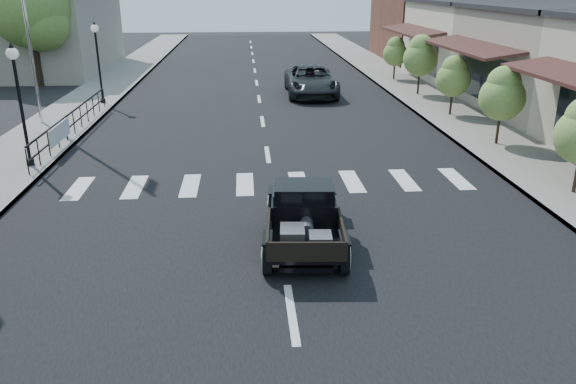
{
  "coord_description": "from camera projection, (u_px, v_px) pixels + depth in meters",
  "views": [
    {
      "loc": [
        -0.74,
        -11.64,
        5.58
      ],
      "look_at": [
        0.22,
        0.62,
        1.0
      ],
      "focal_mm": 35.0,
      "sensor_mm": 36.0,
      "label": 1
    }
  ],
  "objects": [
    {
      "name": "lamp_post_c",
      "position": [
        99.0,
        63.0,
        26.57
      ],
      "size": [
        0.36,
        0.36,
        3.78
      ],
      "primitive_type": null,
      "color": "black",
      "rests_on": "sidewalk_left"
    },
    {
      "name": "low_building_left",
      "position": [
        27.0,
        33.0,
        37.08
      ],
      "size": [
        10.0,
        12.0,
        5.0
      ],
      "primitive_type": "cube",
      "color": "#A89E8D",
      "rests_on": "ground"
    },
    {
      "name": "second_car",
      "position": [
        311.0,
        81.0,
        29.51
      ],
      "size": [
        2.61,
        5.53,
        1.53
      ],
      "primitive_type": "imported",
      "rotation": [
        0.0,
        0.0,
        -0.01
      ],
      "color": "black",
      "rests_on": "ground"
    },
    {
      "name": "small_tree_c",
      "position": [
        453.0,
        86.0,
        24.38
      ],
      "size": [
        1.48,
        1.48,
        2.46
      ],
      "primitive_type": null,
      "color": "olive",
      "rests_on": "sidewalk_right"
    },
    {
      "name": "small_tree_d",
      "position": [
        420.0,
        66.0,
        28.85
      ],
      "size": [
        1.75,
        1.75,
        2.91
      ],
      "primitive_type": null,
      "color": "olive",
      "rests_on": "sidewalk_right"
    },
    {
      "name": "railing",
      "position": [
        74.0,
        121.0,
        21.47
      ],
      "size": [
        0.08,
        10.0,
        1.0
      ],
      "primitive_type": null,
      "color": "black",
      "rests_on": "sidewalk_left"
    },
    {
      "name": "road",
      "position": [
        260.0,
        107.0,
        26.89
      ],
      "size": [
        14.0,
        80.0,
        0.02
      ],
      "primitive_type": "cube",
      "color": "black",
      "rests_on": "ground"
    },
    {
      "name": "banner",
      "position": [
        61.0,
        139.0,
        19.67
      ],
      "size": [
        0.04,
        2.2,
        0.6
      ],
      "primitive_type": null,
      "color": "silver",
      "rests_on": "sidewalk_left"
    },
    {
      "name": "sidewalk_left",
      "position": [
        79.0,
        109.0,
        26.25
      ],
      "size": [
        3.0,
        80.0,
        0.15
      ],
      "primitive_type": "cube",
      "color": "gray",
      "rests_on": "ground"
    },
    {
      "name": "small_tree_e",
      "position": [
        395.0,
        59.0,
        33.55
      ],
      "size": [
        1.44,
        1.44,
        2.4
      ],
      "primitive_type": null,
      "color": "olive",
      "rests_on": "sidewalk_right"
    },
    {
      "name": "storefront_far",
      "position": [
        505.0,
        42.0,
        33.74
      ],
      "size": [
        10.0,
        9.0,
        4.5
      ],
      "primitive_type": "cube",
      "color": "beige",
      "rests_on": "ground"
    },
    {
      "name": "hotrod_pickup",
      "position": [
        304.0,
        215.0,
        12.58
      ],
      "size": [
        2.19,
        4.19,
        1.41
      ],
      "primitive_type": null,
      "rotation": [
        0.0,
        0.0,
        -0.07
      ],
      "color": "black",
      "rests_on": "ground"
    },
    {
      "name": "small_tree_b",
      "position": [
        501.0,
        107.0,
        19.84
      ],
      "size": [
        1.6,
        1.6,
        2.66
      ],
      "primitive_type": null,
      "color": "olive",
      "rests_on": "sidewalk_right"
    },
    {
      "name": "lamp_post_b",
      "position": [
        21.0,
        106.0,
        17.22
      ],
      "size": [
        0.36,
        0.36,
        3.78
      ],
      "primitive_type": null,
      "color": "black",
      "rests_on": "sidewalk_left"
    },
    {
      "name": "ground",
      "position": [
        281.0,
        242.0,
        12.88
      ],
      "size": [
        120.0,
        120.0,
        0.0
      ],
      "primitive_type": "plane",
      "color": "black",
      "rests_on": "ground"
    },
    {
      "name": "big_tree_far",
      "position": [
        32.0,
        27.0,
        31.37
      ],
      "size": [
        4.52,
        4.52,
        6.64
      ],
      "primitive_type": null,
      "color": "#567632",
      "rests_on": "ground"
    },
    {
      "name": "road_markings",
      "position": [
        264.0,
        134.0,
        22.22
      ],
      "size": [
        12.0,
        60.0,
        0.06
      ],
      "primitive_type": null,
      "color": "silver",
      "rests_on": "ground"
    },
    {
      "name": "far_building_right",
      "position": [
        456.0,
        13.0,
        42.68
      ],
      "size": [
        11.0,
        10.0,
        7.0
      ],
      "primitive_type": "cube",
      "color": "brown",
      "rests_on": "ground"
    },
    {
      "name": "sidewalk_right",
      "position": [
        434.0,
        103.0,
        27.48
      ],
      "size": [
        3.0,
        80.0,
        0.15
      ],
      "primitive_type": "cube",
      "color": "gray",
      "rests_on": "ground"
    }
  ]
}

